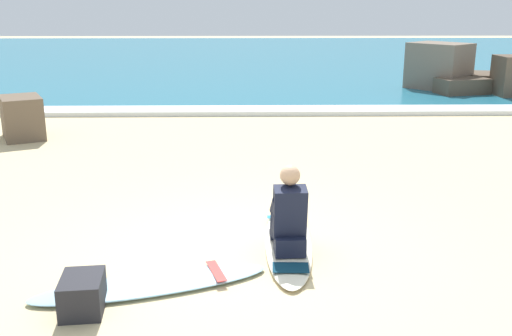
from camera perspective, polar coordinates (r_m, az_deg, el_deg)
name	(u,v)px	position (r m, az deg, el deg)	size (l,w,h in m)	color
ground_plane	(227,252)	(6.47, -2.83, -8.18)	(80.00, 80.00, 0.00)	beige
sea	(241,58)	(27.94, -1.48, 10.64)	(80.00, 28.00, 0.10)	teal
breaking_foam	(237,111)	(14.36, -1.86, 5.57)	(80.00, 0.90, 0.11)	white
surfboard_main	(288,241)	(6.67, 3.14, -7.10)	(0.61, 2.39, 0.08)	#EFE5C6
surfer_seated	(289,217)	(6.24, 3.20, -4.80)	(0.39, 0.71, 0.95)	black
surfboard_spare_near	(152,284)	(5.81, -10.08, -10.99)	(2.32, 1.17, 0.08)	#9ED1E5
rock_outcrop_distant	(462,74)	(18.36, 19.31, 8.58)	(3.38, 2.84, 1.44)	#756656
shoreline_rock	(22,118)	(12.51, -21.72, 4.57)	(1.01, 0.73, 0.83)	brown
beach_bag	(82,294)	(5.49, -16.47, -11.65)	(0.36, 0.48, 0.32)	#232328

